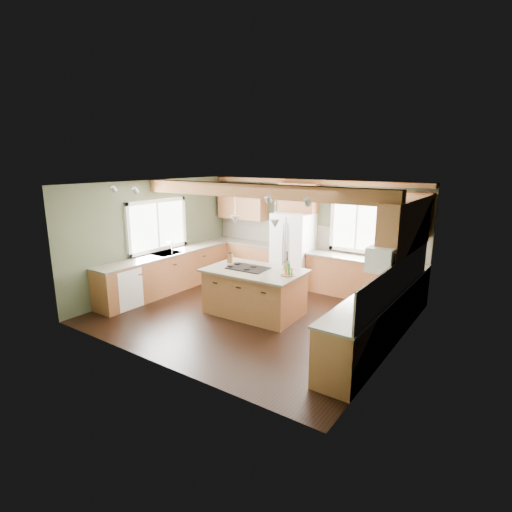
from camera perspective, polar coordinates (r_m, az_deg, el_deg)
The scene contains 37 objects.
floor at distance 8.19m, azimuth -0.46°, elevation -8.23°, with size 5.60×5.60×0.00m, color black.
ceiling at distance 7.61m, azimuth -0.50°, elevation 10.25°, with size 5.60×5.60×0.00m, color silver.
wall_back at distance 9.90m, azimuth 7.94°, elevation 3.33°, with size 5.60×5.60×0.00m, color #4A553C.
wall_left at distance 9.66m, azimuth -14.17°, elevation 2.78°, with size 5.00×5.00×0.00m, color #4A553C.
wall_right at distance 6.64m, azimuth 19.67°, elevation -2.47°, with size 5.00×5.00×0.00m, color #4A553C.
ceiling_beam at distance 7.66m, azimuth -0.30°, elevation 9.30°, with size 5.55×0.26×0.26m, color brown.
soffit_trim at distance 9.67m, azimuth 7.90°, elevation 10.49°, with size 5.55×0.20×0.10m, color brown.
backsplash_back at distance 9.91m, azimuth 7.88°, elevation 2.80°, with size 5.58×0.03×0.58m, color brown.
backsplash_right at distance 6.71m, azimuth 19.60°, elevation -3.09°, with size 0.03×3.70×0.58m, color brown.
base_cab_back_left at distance 10.75m, azimuth -1.46°, elevation -0.41°, with size 2.02×0.60×0.88m, color brown.
counter_back_left at distance 10.65m, azimuth -1.48°, elevation 1.99°, with size 2.06×0.64×0.04m, color #4F483A.
base_cab_back_right at distance 9.26m, azimuth 15.14°, elevation -3.22°, with size 2.62×0.60×0.88m, color brown.
counter_back_right at distance 9.14m, azimuth 15.32°, elevation -0.46°, with size 2.66×0.64×0.04m, color #4F483A.
base_cab_left at distance 9.67m, azimuth -12.48°, elevation -2.36°, with size 0.60×3.70×0.88m, color brown.
counter_left at distance 9.55m, azimuth -12.62°, elevation 0.30°, with size 0.64×3.74×0.04m, color #4F483A.
base_cab_right at distance 7.03m, azimuth 16.85°, elevation -8.76°, with size 0.60×3.70×0.88m, color brown.
counter_right at distance 6.88m, azimuth 17.11°, elevation -5.21°, with size 0.64×3.74×0.04m, color #4F483A.
upper_cab_back_left at distance 10.71m, azimuth -1.98°, elevation 7.73°, with size 1.40×0.35×0.90m, color brown.
upper_cab_over_fridge at distance 9.77m, azimuth 6.05°, elevation 8.28°, with size 0.96×0.35×0.70m, color brown.
upper_cab_right at distance 7.40m, azimuth 20.66°, elevation 4.21°, with size 0.35×2.20×0.90m, color brown.
upper_cab_back_corner at distance 8.85m, azimuth 20.97°, elevation 5.60°, with size 0.90×0.35×0.90m, color brown.
window_left at distance 9.64m, azimuth -13.95°, elevation 4.28°, with size 0.04×1.60×1.05m, color white.
window_back at distance 9.39m, azimuth 14.20°, elevation 4.03°, with size 1.10×0.04×1.00m, color white.
sink at distance 9.55m, azimuth -12.62°, elevation 0.33°, with size 0.50×0.65×0.03m, color #262628.
faucet at distance 9.39m, azimuth -11.92°, elevation 1.04°, with size 0.02×0.02×0.28m, color #B2B2B7.
dishwasher at distance 8.88m, azimuth -18.59°, elevation -4.26°, with size 0.60×0.60×0.84m, color white.
oven at distance 5.92m, azimuth 12.65°, elevation -13.00°, with size 0.60×0.72×0.84m, color white.
microwave at distance 6.58m, azimuth 17.89°, elevation -0.20°, with size 0.40×0.70×0.38m, color white.
pendant_left at distance 7.97m, azimuth -2.99°, elevation 5.18°, with size 0.18×0.18×0.16m, color #B2B2B7.
pendant_right at distance 7.49m, azimuth 2.72°, elevation 4.63°, with size 0.18×0.18×0.16m, color #B2B2B7.
refrigerator at distance 9.79m, azimuth 5.28°, elevation 0.90°, with size 0.90×0.74×1.80m, color white.
island at distance 8.07m, azimuth -0.21°, elevation -5.24°, with size 1.82×1.11×0.88m, color brown.
island_top at distance 7.93m, azimuth -0.22°, elevation -2.10°, with size 1.94×1.23×0.04m, color #4F483A.
cooktop at distance 8.00m, azimuth -1.13°, elevation -1.73°, with size 0.79×0.53×0.02m, color black.
knife_block at distance 8.44m, azimuth -3.72°, elevation -0.37°, with size 0.11×0.08×0.18m, color brown.
utensil_crock at distance 7.96m, azimuth 4.38°, elevation -1.30°, with size 0.12×0.12×0.17m, color #474139.
bottle_tray at distance 7.53m, azimuth 4.50°, elevation -1.89°, with size 0.26×0.26×0.24m, color brown, non-canonical shape.
Camera 1 is at (4.40, -6.20, 3.05)m, focal length 28.00 mm.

